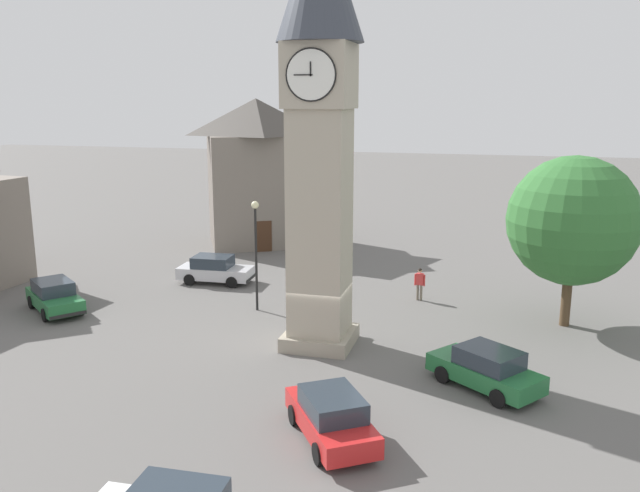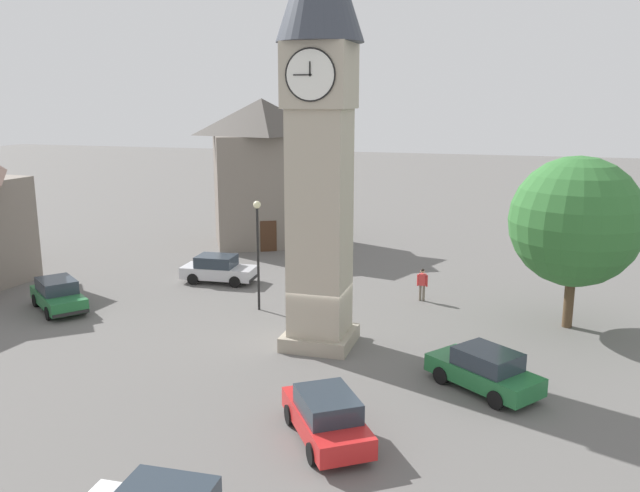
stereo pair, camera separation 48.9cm
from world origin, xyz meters
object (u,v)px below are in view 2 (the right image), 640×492
Objects in this scene: building_terrace_right at (263,171)px; clock_tower at (320,97)px; car_silver_kerb at (58,295)px; car_blue_kerb at (326,416)px; lamp_post at (258,238)px; tree at (576,222)px; car_red_corner at (218,269)px; car_white_side at (484,370)px; pedestrian at (422,282)px.

clock_tower is at bearing 117.75° from building_terrace_right.
car_silver_kerb is at bearing 76.53° from building_terrace_right.
lamp_post is at bearing -59.46° from car_blue_kerb.
building_terrace_right reaches higher than tree.
car_white_side is (-14.98, 10.22, 0.00)m from car_red_corner.
clock_tower is at bearing 65.95° from pedestrian.
lamp_post reaches higher than car_silver_kerb.
car_blue_kerb is 0.81× the size of lamp_post.
lamp_post is at bearing -163.46° from car_silver_kerb.
car_silver_kerb is at bearing -27.63° from car_blue_kerb.
clock_tower is 4.13× the size of car_red_corner.
lamp_post is (7.45, 3.70, 2.56)m from pedestrian.
car_red_corner is 11.33m from building_terrace_right.
clock_tower reaches higher than pedestrian.
building_terrace_right is (9.45, -17.97, -5.00)m from clock_tower.
lamp_post reaches higher than car_white_side.
pedestrian is (-11.45, 0.27, 0.25)m from car_red_corner.
car_blue_kerb is at bearing 120.54° from lamp_post.
tree reaches higher than pedestrian.
clock_tower reaches higher than car_white_side.
car_red_corner is (-5.38, -6.76, 0.00)m from car_silver_kerb.
car_silver_kerb is 0.42× the size of building_terrace_right.
car_white_side is at bearing 145.68° from car_red_corner.
building_terrace_right reaches higher than pedestrian.
car_blue_kerb is 13.23m from lamp_post.
building_terrace_right is (19.58, -12.71, 0.31)m from tree.
car_white_side is 0.80× the size of lamp_post.
tree is (-3.32, -7.88, 4.08)m from car_white_side.
lamp_post is (14.30, 1.62, -1.28)m from tree.
lamp_post is at bearing 26.43° from pedestrian.
pedestrian is at bearing -93.38° from car_blue_kerb.
car_silver_kerb is 2.54× the size of pedestrian.
car_blue_kerb is 14.87m from pedestrian.
pedestrian is 17.09m from building_terrace_right.
pedestrian reaches higher than car_red_corner.
tree is at bearing 163.12° from pedestrian.
pedestrian is at bearing -70.48° from car_white_side.
building_terrace_right is (11.85, -25.47, 4.39)m from car_blue_kerb.
car_blue_kerb is at bearing 58.81° from tree.
lamp_post is (4.17, -3.63, -6.58)m from clock_tower.
building_terrace_right is at bearing -65.05° from car_blue_kerb.
clock_tower is 8.60m from lamp_post.
building_terrace_right reaches higher than lamp_post.
car_blue_kerb is at bearing 47.94° from car_white_side.
car_red_corner is 0.42× the size of building_terrace_right.
clock_tower is 4.06× the size of car_silver_kerb.
car_silver_kerb is 18.04m from pedestrian.
tree is 0.76× the size of building_terrace_right.
lamp_post reaches higher than pedestrian.
car_red_corner is at bearing 97.05° from building_terrace_right.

